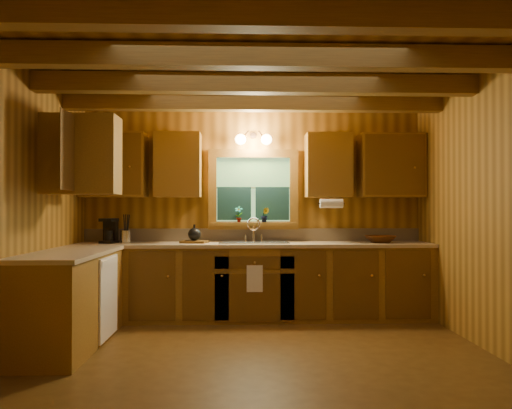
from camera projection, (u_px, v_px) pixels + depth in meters
The scene contains 20 objects.
room at pixel (259, 209), 4.12m from camera, with size 4.20×4.20×4.20m.
ceiling_beams at pixel (259, 72), 4.13m from camera, with size 4.20×2.54×0.18m.
base_cabinets at pixel (211, 287), 5.37m from camera, with size 4.20×2.22×0.86m.
countertop at pixel (212, 247), 5.39m from camera, with size 4.20×2.24×0.04m.
backsplash at pixel (253, 235), 6.00m from camera, with size 4.20×0.02×0.16m, color tan.
dishwasher_panel at pixel (109, 297), 4.74m from camera, with size 0.02×0.60×0.80m, color white.
upper_cabinets at pixel (206, 163), 5.53m from camera, with size 4.19×1.77×0.78m.
window at pixel (253, 191), 5.98m from camera, with size 1.12×0.08×1.00m.
window_sill at pixel (253, 224), 5.93m from camera, with size 1.06×0.14×0.04m, color brown.
wall_sconce at pixel (254, 139), 5.87m from camera, with size 0.45×0.21×0.17m.
paper_towel_roll at pixel (331, 204), 5.68m from camera, with size 0.11×0.11×0.27m, color white.
dish_towel at pixel (255, 279), 5.37m from camera, with size 0.18×0.01×0.30m, color white.
sink at pixel (254, 246), 5.71m from camera, with size 0.82×0.48×0.43m.
coffee_maker at pixel (110, 231), 5.69m from camera, with size 0.17×0.21×0.29m.
utensil_crock at pixel (126, 236), 5.66m from camera, with size 0.12×0.12×0.34m.
cutting_board at pixel (194, 242), 5.68m from camera, with size 0.30×0.22×0.03m, color #5A3B13.
teakettle at pixel (194, 234), 5.68m from camera, with size 0.15×0.15×0.19m.
wicker_basket at pixel (380, 239), 5.74m from camera, with size 0.35×0.35×0.09m, color #48230C.
potted_plant_left at pixel (239, 214), 5.92m from camera, with size 0.11×0.07×0.20m, color #5A3B13.
potted_plant_right at pixel (265, 215), 5.93m from camera, with size 0.10×0.08×0.18m, color #5A3B13.
Camera 1 is at (-0.16, -4.11, 1.30)m, focal length 33.54 mm.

